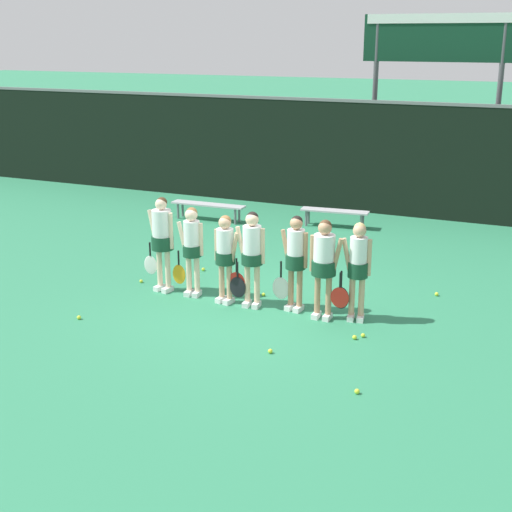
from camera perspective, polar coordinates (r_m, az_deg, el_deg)
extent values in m
plane|color=#2D7F56|center=(12.66, 0.32, -4.00)|extent=(140.00, 140.00, 0.00)
cube|color=black|center=(19.27, 9.49, 7.63)|extent=(60.00, 0.06, 2.92)
cube|color=slate|center=(19.09, 9.71, 12.07)|extent=(60.00, 0.08, 0.08)
cylinder|color=#515156|center=(20.70, 9.43, 11.40)|extent=(0.14, 0.14, 5.15)
cylinder|color=#515156|center=(20.13, 18.73, 10.58)|extent=(0.14, 0.14, 5.15)
cube|color=#0F3823|center=(20.25, 14.43, 16.55)|extent=(4.04, 0.12, 1.23)
cube|color=white|center=(20.19, 14.50, 17.94)|extent=(3.88, 0.02, 0.25)
cube|color=#B2B2B7|center=(18.48, -3.85, 4.13)|extent=(2.00, 0.42, 0.04)
cylinder|color=slate|center=(18.31, -1.36, 3.34)|extent=(0.06, 0.06, 0.40)
cylinder|color=slate|center=(18.09, -1.67, 3.16)|extent=(0.06, 0.06, 0.40)
cylinder|color=slate|center=(19.00, -5.89, 3.77)|extent=(0.06, 0.06, 0.40)
cylinder|color=slate|center=(18.79, -6.25, 3.60)|extent=(0.06, 0.06, 0.40)
cube|color=#B2B2B7|center=(17.90, 6.32, 3.61)|extent=(1.72, 0.53, 0.04)
cylinder|color=slate|center=(17.95, 8.55, 2.85)|extent=(0.06, 0.06, 0.39)
cylinder|color=slate|center=(17.70, 8.41, 2.66)|extent=(0.06, 0.06, 0.39)
cylinder|color=slate|center=(18.21, 4.23, 3.21)|extent=(0.06, 0.06, 0.39)
cylinder|color=slate|center=(17.97, 4.04, 3.03)|extent=(0.06, 0.06, 0.39)
cylinder|color=beige|center=(13.32, -7.07, -1.11)|extent=(0.10, 0.10, 0.85)
cylinder|color=beige|center=(13.44, -7.72, -0.97)|extent=(0.10, 0.10, 0.85)
cube|color=white|center=(13.43, -7.09, -2.68)|extent=(0.14, 0.25, 0.09)
cube|color=white|center=(13.55, -7.73, -2.53)|extent=(0.14, 0.25, 0.09)
cylinder|color=#16422B|center=(13.23, -7.48, 1.08)|extent=(0.41, 0.41, 0.25)
cylinder|color=white|center=(13.16, -7.52, 2.18)|extent=(0.36, 0.36, 0.71)
sphere|color=beige|center=(13.05, -7.60, 4.14)|extent=(0.21, 0.21, 0.21)
sphere|color=#4C331E|center=(13.06, -7.55, 4.27)|extent=(0.20, 0.20, 0.20)
cylinder|color=beige|center=(13.30, -8.24, 2.26)|extent=(0.22, 0.11, 0.67)
cylinder|color=beige|center=(13.04, -6.81, 2.01)|extent=(0.08, 0.08, 0.67)
cylinder|color=black|center=(13.45, -8.48, 0.55)|extent=(0.03, 0.03, 0.26)
ellipsoid|color=silver|center=(13.55, -8.42, -0.72)|extent=(0.28, 0.03, 0.36)
cylinder|color=beige|center=(13.07, -4.74, -1.55)|extent=(0.10, 0.10, 0.79)
cylinder|color=beige|center=(13.13, -5.39, -1.48)|extent=(0.10, 0.10, 0.79)
cube|color=white|center=(13.15, -4.76, -3.03)|extent=(0.13, 0.25, 0.09)
cube|color=white|center=(13.22, -5.40, -2.95)|extent=(0.13, 0.25, 0.09)
cylinder|color=#16422B|center=(12.95, -5.12, 0.43)|extent=(0.34, 0.34, 0.21)
cylinder|color=white|center=(12.89, -5.15, 1.46)|extent=(0.29, 0.29, 0.63)
sphere|color=beige|center=(12.78, -5.20, 3.30)|extent=(0.23, 0.23, 0.23)
sphere|color=olive|center=(12.79, -5.17, 3.44)|extent=(0.21, 0.21, 0.21)
cylinder|color=beige|center=(12.96, -5.91, 1.47)|extent=(0.20, 0.10, 0.60)
cylinder|color=beige|center=(12.82, -4.42, 1.33)|extent=(0.08, 0.08, 0.59)
cylinder|color=black|center=(13.09, -6.22, -0.14)|extent=(0.03, 0.03, 0.27)
ellipsoid|color=orange|center=(13.18, -6.17, -1.47)|extent=(0.27, 0.03, 0.37)
cylinder|color=tan|center=(12.67, -2.14, -2.17)|extent=(0.10, 0.10, 0.76)
cylinder|color=tan|center=(12.76, -2.76, -2.04)|extent=(0.10, 0.10, 0.76)
cube|color=white|center=(12.76, -2.20, -3.63)|extent=(0.15, 0.25, 0.09)
cube|color=white|center=(12.85, -2.82, -3.49)|extent=(0.15, 0.25, 0.09)
cylinder|color=#16422B|center=(12.57, -2.48, -0.14)|extent=(0.35, 0.35, 0.22)
cylinder|color=white|center=(12.51, -2.49, 0.84)|extent=(0.31, 0.31, 0.60)
sphere|color=tan|center=(12.40, -2.51, 2.67)|extent=(0.22, 0.22, 0.22)
sphere|color=olive|center=(12.41, -2.46, 2.82)|extent=(0.20, 0.20, 0.20)
cylinder|color=tan|center=(12.41, -1.76, 0.64)|extent=(0.20, 0.10, 0.58)
cylinder|color=tan|center=(12.61, -3.17, 0.91)|extent=(0.08, 0.08, 0.57)
cylinder|color=black|center=(12.46, -1.49, -1.09)|extent=(0.03, 0.03, 0.28)
ellipsoid|color=black|center=(12.57, -1.48, -2.52)|extent=(0.31, 0.03, 0.38)
cylinder|color=beige|center=(12.48, 0.08, -2.34)|extent=(0.10, 0.10, 0.81)
cylinder|color=beige|center=(12.54, -0.70, -2.25)|extent=(0.10, 0.10, 0.81)
cube|color=white|center=(12.58, 0.03, -3.93)|extent=(0.13, 0.25, 0.09)
cube|color=white|center=(12.63, -0.74, -3.84)|extent=(0.13, 0.25, 0.09)
cylinder|color=#16422B|center=(12.36, -0.31, -0.21)|extent=(0.37, 0.37, 0.20)
cylinder|color=white|center=(12.28, -0.32, 0.94)|extent=(0.33, 0.33, 0.66)
sphere|color=beige|center=(12.17, -0.32, 2.94)|extent=(0.23, 0.23, 0.23)
sphere|color=black|center=(12.18, -0.29, 3.09)|extent=(0.21, 0.21, 0.21)
cylinder|color=beige|center=(12.35, -1.21, 0.96)|extent=(0.21, 0.09, 0.62)
cylinder|color=beige|center=(12.23, 0.54, 0.80)|extent=(0.08, 0.08, 0.62)
cylinder|color=black|center=(12.47, -1.57, -0.75)|extent=(0.03, 0.03, 0.25)
ellipsoid|color=red|center=(12.57, -1.56, -2.06)|extent=(0.32, 0.03, 0.35)
cylinder|color=tan|center=(12.33, 3.50, -2.65)|extent=(0.10, 0.10, 0.80)
cylinder|color=tan|center=(12.40, 2.81, -2.52)|extent=(0.10, 0.10, 0.80)
cube|color=white|center=(12.43, 3.41, -4.23)|extent=(0.14, 0.25, 0.09)
cube|color=white|center=(12.50, 2.72, -4.10)|extent=(0.14, 0.25, 0.09)
cylinder|color=#16422B|center=(12.21, 3.19, -0.43)|extent=(0.35, 0.35, 0.25)
cylinder|color=white|center=(12.14, 3.21, 0.64)|extent=(0.30, 0.30, 0.65)
sphere|color=tan|center=(12.02, 3.25, 2.62)|extent=(0.22, 0.22, 0.22)
sphere|color=black|center=(12.03, 3.29, 2.77)|extent=(0.20, 0.20, 0.20)
cylinder|color=tan|center=(12.23, 2.41, 0.71)|extent=(0.21, 0.10, 0.62)
cylinder|color=tan|center=(12.07, 3.98, 0.45)|extent=(0.08, 0.08, 0.62)
cylinder|color=black|center=(12.37, 2.01, -1.07)|extent=(0.03, 0.03, 0.29)
ellipsoid|color=silver|center=(12.48, 2.00, -2.59)|extent=(0.31, 0.03, 0.40)
cylinder|color=tan|center=(12.01, 5.82, -3.23)|extent=(0.10, 0.10, 0.81)
cylinder|color=tan|center=(12.07, 4.93, -3.10)|extent=(0.10, 0.10, 0.81)
cube|color=white|center=(12.11, 5.73, -4.88)|extent=(0.11, 0.24, 0.09)
cube|color=white|center=(12.17, 4.84, -4.75)|extent=(0.11, 0.24, 0.09)
cylinder|color=#16422B|center=(11.88, 5.44, -0.93)|extent=(0.41, 0.41, 0.25)
cylinder|color=white|center=(11.80, 5.48, 0.17)|extent=(0.36, 0.36, 0.65)
sphere|color=tan|center=(11.68, 5.54, 2.24)|extent=(0.23, 0.23, 0.23)
sphere|color=#4C331E|center=(11.69, 5.57, 2.40)|extent=(0.21, 0.21, 0.21)
cylinder|color=tan|center=(11.74, 6.49, -0.02)|extent=(0.20, 0.08, 0.62)
cylinder|color=tan|center=(11.87, 4.52, 0.23)|extent=(0.08, 0.08, 0.62)
cylinder|color=black|center=(11.83, 6.76, -1.91)|extent=(0.03, 0.03, 0.26)
ellipsoid|color=red|center=(11.93, 6.71, -3.33)|extent=(0.32, 0.03, 0.36)
cylinder|color=tan|center=(12.03, 8.43, -3.33)|extent=(0.10, 0.10, 0.80)
cylinder|color=tan|center=(12.04, 7.67, -3.27)|extent=(0.10, 0.10, 0.80)
cube|color=white|center=(12.13, 8.35, -4.95)|extent=(0.15, 0.26, 0.09)
cube|color=white|center=(12.14, 7.59, -4.89)|extent=(0.15, 0.26, 0.09)
cylinder|color=#16422B|center=(11.87, 8.15, -1.09)|extent=(0.34, 0.34, 0.26)
cylinder|color=white|center=(11.80, 8.20, -0.01)|extent=(0.29, 0.29, 0.65)
sphere|color=tan|center=(11.69, 8.29, 2.02)|extent=(0.22, 0.22, 0.22)
sphere|color=#D8B772|center=(11.70, 8.30, 2.18)|extent=(0.20, 0.20, 0.20)
cylinder|color=tan|center=(11.83, 7.30, -0.01)|extent=(0.21, 0.11, 0.62)
cylinder|color=tan|center=(11.79, 9.05, -0.13)|extent=(0.08, 0.08, 0.61)
cylinder|color=black|center=(11.94, 6.84, -1.85)|extent=(0.03, 0.03, 0.28)
ellipsoid|color=black|center=(12.05, 6.78, -3.35)|extent=(0.29, 0.03, 0.39)
sphere|color=#CCE033|center=(11.40, 7.89, -6.46)|extent=(0.07, 0.07, 0.07)
sphere|color=#CCE033|center=(13.54, 14.25, -2.97)|extent=(0.07, 0.07, 0.07)
sphere|color=#CCE033|center=(12.43, -13.98, -4.79)|extent=(0.07, 0.07, 0.07)
sphere|color=#CCE033|center=(9.78, 8.09, -10.67)|extent=(0.07, 0.07, 0.07)
sphere|color=#CCE033|center=(10.83, 1.15, -7.62)|extent=(0.07, 0.07, 0.07)
sphere|color=#CCE033|center=(13.11, 0.61, -3.10)|extent=(0.06, 0.06, 0.06)
sphere|color=#CCE033|center=(11.50, 8.56, -6.29)|extent=(0.07, 0.07, 0.07)
sphere|color=#CCE033|center=(13.99, -9.17, -2.00)|extent=(0.06, 0.06, 0.06)
sphere|color=#CCE033|center=(14.55, -4.24, -1.07)|extent=(0.07, 0.07, 0.07)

